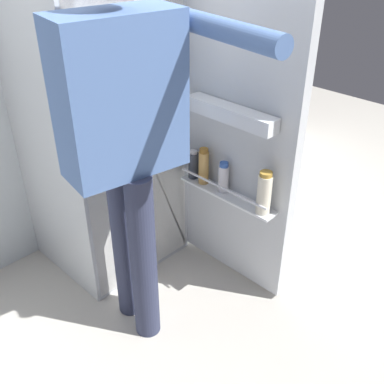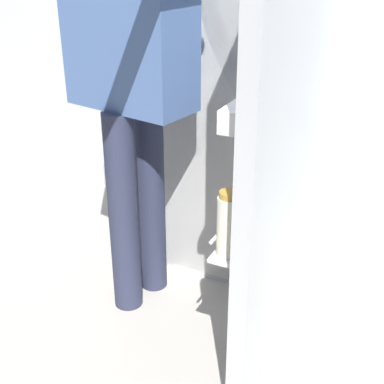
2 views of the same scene
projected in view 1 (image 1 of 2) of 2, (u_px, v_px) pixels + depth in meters
name	position (u px, v px, depth m)	size (l,w,h in m)	color
ground_plane	(177.00, 293.00, 2.47)	(6.96, 6.96, 0.00)	#B7B2A8
kitchen_wall	(46.00, 7.00, 2.31)	(4.40, 0.10, 2.69)	silver
refrigerator	(110.00, 112.00, 2.31)	(0.73, 1.28, 1.78)	silver
person	(125.00, 125.00, 1.77)	(0.59, 0.85, 1.73)	#2D334C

